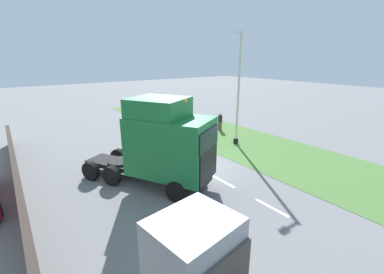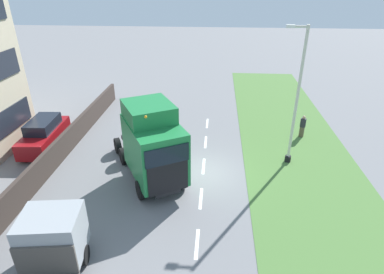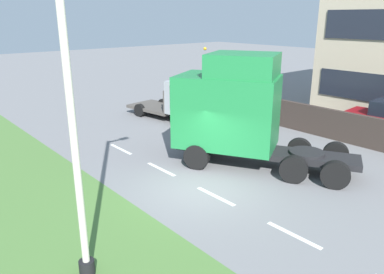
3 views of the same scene
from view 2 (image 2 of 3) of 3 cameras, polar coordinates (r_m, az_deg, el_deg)
The scene contains 9 objects.
ground_plane at distance 19.20m, azimuth 1.98°, elevation -6.30°, with size 120.00×120.00×0.00m, color slate.
grass_verge at distance 19.94m, azimuth 19.59°, elevation -6.65°, with size 7.00×44.00×0.01m.
lane_markings at distance 19.79m, azimuth 2.08°, elevation -5.19°, with size 0.16×14.60×0.00m.
boundary_wall at distance 21.10m, azimuth -23.24°, elevation -3.05°, with size 0.25×24.00×1.51m.
lorry_cab at distance 17.39m, azimuth -7.06°, elevation -1.43°, with size 5.55×7.33×4.74m.
flatbed_truck at distance 13.81m, azimuth -23.94°, elevation -17.68°, with size 2.92×5.65×2.48m.
parked_car at distance 23.61m, azimuth -24.77°, elevation 0.46°, with size 2.11×4.89×2.02m.
lamp_post at distance 19.53m, azimuth 17.85°, elevation 5.35°, with size 1.31×0.37×8.22m.
pedestrian at distance 24.31m, azimuth 19.04°, elevation 1.77°, with size 0.39×0.39×1.63m.
Camera 2 is at (-0.58, 16.08, 10.49)m, focal length 30.00 mm.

